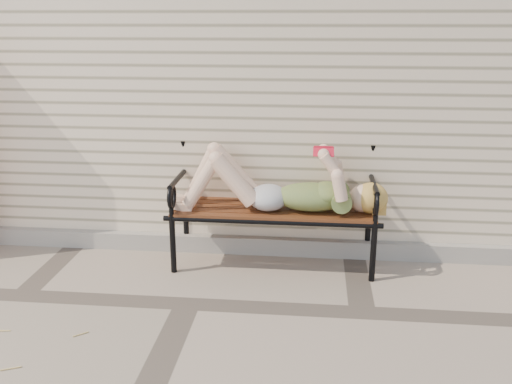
# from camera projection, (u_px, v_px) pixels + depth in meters

# --- Properties ---
(ground) EXTENTS (80.00, 80.00, 0.00)m
(ground) POSITION_uv_depth(u_px,v_px,m) (187.00, 304.00, 4.11)
(ground) COLOR gray
(ground) RESTS_ON ground
(house_wall) EXTENTS (8.00, 4.00, 3.00)m
(house_wall) POSITION_uv_depth(u_px,v_px,m) (240.00, 61.00, 6.52)
(house_wall) COLOR beige
(house_wall) RESTS_ON ground
(foundation_strip) EXTENTS (8.00, 0.10, 0.15)m
(foundation_strip) POSITION_uv_depth(u_px,v_px,m) (211.00, 243.00, 5.01)
(foundation_strip) COLOR #9A948B
(foundation_strip) RESTS_ON ground
(garden_bench) EXTENTS (1.80, 0.72, 1.16)m
(garden_bench) POSITION_uv_depth(u_px,v_px,m) (275.00, 186.00, 4.70)
(garden_bench) COLOR black
(garden_bench) RESTS_ON ground
(reading_woman) EXTENTS (1.69, 0.38, 0.53)m
(reading_woman) POSITION_uv_depth(u_px,v_px,m) (276.00, 186.00, 4.55)
(reading_woman) COLOR #093A41
(reading_woman) RESTS_ON ground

